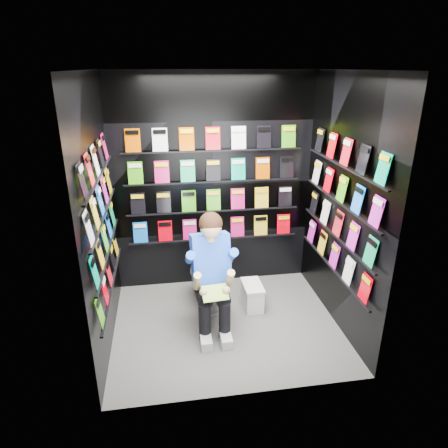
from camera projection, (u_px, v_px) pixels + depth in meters
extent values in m
plane|color=#5D5D5A|center=(226.00, 325.00, 4.36)|extent=(2.40, 2.40, 0.00)
plane|color=white|center=(227.00, 70.00, 3.40)|extent=(2.40, 2.40, 0.00)
cube|color=black|center=(213.00, 185.00, 4.80)|extent=(2.40, 0.04, 2.60)
cube|color=black|center=(248.00, 259.00, 2.96)|extent=(2.40, 0.04, 2.60)
cube|color=black|center=(99.00, 220.00, 3.70)|extent=(0.04, 2.00, 2.60)
cube|color=black|center=(343.00, 207.00, 4.05)|extent=(0.04, 2.00, 2.60)
imported|color=white|center=(207.00, 276.00, 4.62)|extent=(0.49, 0.79, 0.73)
cube|color=silver|center=(252.00, 296.00, 4.64)|extent=(0.20, 0.36, 0.27)
cube|color=silver|center=(253.00, 285.00, 4.59)|extent=(0.22, 0.38, 0.03)
cube|color=green|center=(215.00, 293.00, 3.87)|extent=(0.27, 0.17, 0.11)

